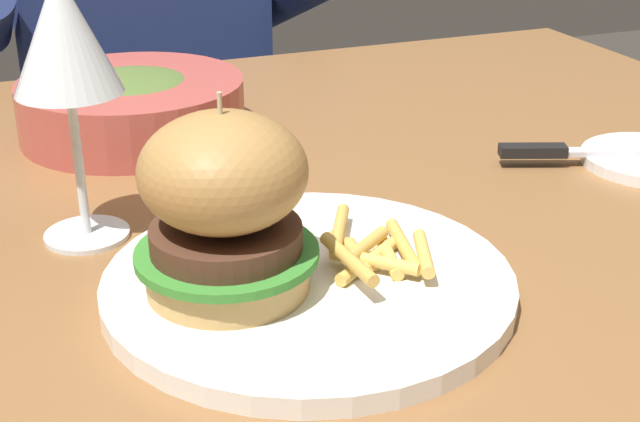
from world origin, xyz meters
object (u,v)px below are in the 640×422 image
(wine_glass, at_px, (64,40))
(table_knife, at_px, (597,152))
(main_plate, at_px, (309,283))
(burger_sandwich, at_px, (225,205))
(diner_person, at_px, (149,129))
(soup_bowl, at_px, (132,105))

(wine_glass, distance_m, table_knife, 0.47)
(wine_glass, bearing_deg, main_plate, -48.26)
(burger_sandwich, distance_m, diner_person, 0.92)
(main_plate, distance_m, burger_sandwich, 0.09)
(table_knife, bearing_deg, main_plate, -159.65)
(main_plate, distance_m, soup_bowl, 0.36)
(diner_person, bearing_deg, burger_sandwich, -97.42)
(table_knife, height_order, soup_bowl, soup_bowl)
(soup_bowl, height_order, diner_person, diner_person)
(burger_sandwich, relative_size, diner_person, 0.11)
(burger_sandwich, height_order, table_knife, burger_sandwich)
(main_plate, relative_size, burger_sandwich, 2.10)
(diner_person, bearing_deg, soup_bowl, -101.69)
(burger_sandwich, distance_m, table_knife, 0.40)
(burger_sandwich, bearing_deg, wine_glass, 117.11)
(soup_bowl, relative_size, diner_person, 0.19)
(burger_sandwich, xyz_separation_m, table_knife, (0.38, 0.12, -0.06))
(table_knife, distance_m, soup_bowl, 0.44)
(wine_glass, relative_size, diner_person, 0.17)
(main_plate, distance_m, diner_person, 0.90)
(wine_glass, relative_size, table_knife, 0.95)
(main_plate, bearing_deg, table_knife, 20.35)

